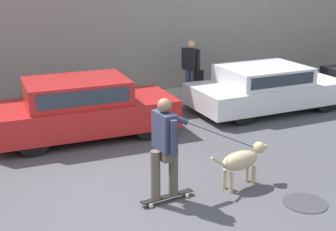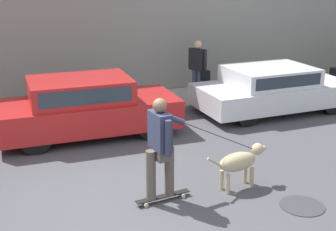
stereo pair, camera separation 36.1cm
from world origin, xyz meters
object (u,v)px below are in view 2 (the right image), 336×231
object	(u,v)px
dog	(240,162)
pedestrian_with_bag	(198,67)
parked_car_2	(273,89)
parked_car_1	(86,108)
skateboarder	(161,144)

from	to	relation	value
dog	pedestrian_with_bag	xyz separation A→B (m)	(1.66, 5.08, 0.51)
parked_car_2	pedestrian_with_bag	xyz separation A→B (m)	(-1.41, 1.54, 0.41)
parked_car_1	parked_car_2	world-z (taller)	parked_car_1
parked_car_2	skateboarder	world-z (taller)	skateboarder
dog	parked_car_2	bearing A→B (deg)	41.16
parked_car_1	pedestrian_with_bag	distance (m)	3.81
parked_car_1	parked_car_2	size ratio (longest dim) A/B	0.98
parked_car_2	skateboarder	size ratio (longest dim) A/B	1.83
skateboarder	parked_car_2	bearing A→B (deg)	32.46
parked_car_2	dog	bearing A→B (deg)	-130.67
skateboarder	parked_car_1	bearing A→B (deg)	90.84
parked_car_1	dog	size ratio (longest dim) A/B	3.35
parked_car_2	pedestrian_with_bag	size ratio (longest dim) A/B	2.54
skateboarder	pedestrian_with_bag	distance (m)	5.90
parked_car_1	skateboarder	xyz separation A→B (m)	(0.39, -3.51, 0.34)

